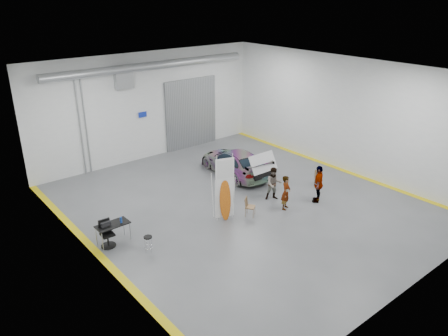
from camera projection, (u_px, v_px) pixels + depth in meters
ground at (242, 204)px, 19.93m from camera, size 16.00×16.00×0.00m
room_shell at (216, 106)px, 20.10m from camera, size 14.02×16.18×6.01m
sedan_car at (235, 162)px, 22.89m from camera, size 2.33×4.78×1.34m
person_a at (286, 192)px, 19.21m from camera, size 0.68×0.59×1.58m
person_b at (274, 184)px, 20.08m from camera, size 0.96×0.90×1.57m
person_c at (318, 184)px, 19.83m from camera, size 1.09×0.92×1.77m
surfboard_display at (227, 194)px, 18.18m from camera, size 0.80×0.42×2.94m
folding_chair_near at (250, 210)px, 18.78m from camera, size 0.55×0.61×0.85m
folding_chair_far at (318, 182)px, 21.58m from camera, size 0.53×0.61×0.81m
shop_stool at (148, 244)px, 16.18m from camera, size 0.33×0.33×0.65m
work_table at (111, 225)px, 16.58m from camera, size 1.28×0.66×1.03m
office_chair at (107, 235)px, 16.51m from camera, size 0.56×0.56×1.06m
trunk_lid at (262, 161)px, 21.15m from camera, size 1.56×0.95×0.04m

